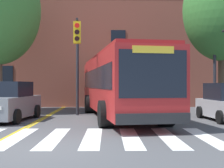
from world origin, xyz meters
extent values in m
plane|color=#4C4C4F|center=(0.00, 0.00, 0.00)|extent=(120.00, 120.00, 0.00)
cube|color=white|center=(-1.15, 1.77, 0.00)|extent=(0.60, 4.08, 0.01)
cube|color=white|center=(0.08, 1.76, 0.00)|extent=(0.60, 4.08, 0.01)
cube|color=white|center=(1.30, 1.75, 0.00)|extent=(0.60, 4.08, 0.01)
cube|color=white|center=(2.52, 1.74, 0.00)|extent=(0.60, 4.08, 0.01)
cube|color=white|center=(3.74, 1.73, 0.00)|extent=(0.60, 4.08, 0.01)
cube|color=white|center=(4.96, 1.71, 0.00)|extent=(0.60, 4.08, 0.01)
cube|color=gold|center=(-1.49, 15.76, 0.00)|extent=(0.12, 36.00, 0.01)
cube|color=gold|center=(-1.33, 15.76, 0.00)|extent=(0.12, 36.00, 0.01)
cube|color=#B22323|center=(2.42, 7.94, 1.73)|extent=(4.30, 12.32, 2.67)
cube|color=black|center=(3.70, 8.13, 2.00)|extent=(1.64, 10.99, 0.96)
cube|color=black|center=(1.13, 7.75, 2.00)|extent=(1.64, 10.99, 0.96)
cube|color=black|center=(3.29, 1.96, 2.05)|extent=(2.30, 0.36, 1.60)
cube|color=yellow|center=(3.29, 1.96, 2.85)|extent=(1.41, 0.24, 0.24)
cube|color=#232326|center=(3.30, 1.93, 0.58)|extent=(2.52, 0.47, 0.36)
cube|color=maroon|center=(2.42, 7.94, 3.15)|extent=(4.08, 11.82, 0.16)
cylinder|color=black|center=(4.18, 4.42, 0.54)|extent=(0.71, 1.15, 1.08)
cylinder|color=black|center=(1.74, 4.06, 0.54)|extent=(0.71, 1.15, 1.08)
cylinder|color=black|center=(3.24, 10.81, 0.54)|extent=(0.71, 1.15, 1.08)
cylinder|color=black|center=(0.80, 10.45, 0.54)|extent=(0.71, 1.15, 1.08)
cube|color=slate|center=(-2.87, 6.57, 0.66)|extent=(2.25, 4.49, 0.96)
cube|color=black|center=(-2.86, 6.70, 1.49)|extent=(1.84, 2.23, 0.70)
cylinder|color=black|center=(-2.08, 5.15, 0.33)|extent=(0.29, 0.68, 0.66)
cylinder|color=black|center=(-1.81, 7.81, 0.33)|extent=(0.29, 0.68, 0.66)
cylinder|color=black|center=(-3.66, 8.00, 0.33)|extent=(0.29, 0.68, 0.66)
cylinder|color=black|center=(6.66, 5.01, 0.30)|extent=(0.25, 0.61, 0.60)
cylinder|color=black|center=(6.54, 7.47, 0.30)|extent=(0.25, 0.61, 0.60)
cylinder|color=#28282D|center=(7.67, 8.55, 2.45)|extent=(0.16, 0.16, 4.91)
cylinder|color=#28282D|center=(0.17, 9.14, 2.56)|extent=(0.16, 0.16, 5.13)
cylinder|color=#28282D|center=(0.30, 7.53, 4.69)|extent=(0.37, 3.22, 0.11)
cube|color=yellow|center=(0.42, 6.07, 4.09)|extent=(0.36, 0.31, 1.00)
cylinder|color=red|center=(0.43, 5.92, 4.39)|extent=(0.22, 0.05, 0.22)
cylinder|color=black|center=(0.43, 5.92, 4.09)|extent=(0.22, 0.05, 0.22)
cylinder|color=black|center=(0.43, 5.92, 3.79)|extent=(0.22, 0.05, 0.22)
cylinder|color=brown|center=(8.37, 9.11, 1.73)|extent=(0.58, 0.58, 3.45)
ellipsoid|color=#387A33|center=(8.37, 9.11, 5.91)|extent=(5.21, 5.08, 5.78)
cube|color=brown|center=(-1.53, 20.22, 4.85)|extent=(31.79, 9.73, 9.69)
cube|color=black|center=(-5.77, 15.32, 2.42)|extent=(1.10, 0.06, 1.40)
cube|color=black|center=(2.71, 15.32, 2.42)|extent=(1.10, 0.06, 1.40)
cube|color=black|center=(-5.77, 15.32, 5.14)|extent=(1.10, 0.06, 1.40)
cube|color=black|center=(2.71, 15.32, 5.14)|extent=(1.10, 0.06, 1.40)
camera|label=1|loc=(1.70, -8.25, 1.69)|focal=50.00mm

